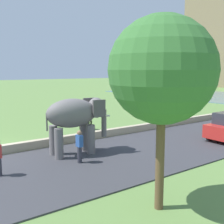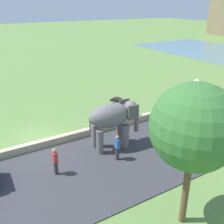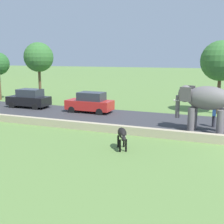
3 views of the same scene
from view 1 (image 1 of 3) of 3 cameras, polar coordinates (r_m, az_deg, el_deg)
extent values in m
cube|color=tan|center=(26.36, 18.24, -1.09)|extent=(0.40, 110.00, 0.52)
cube|color=slate|center=(52.17, 18.36, 3.22)|extent=(36.00, 18.00, 0.08)
ellipsoid|color=slate|center=(14.78, -8.09, -0.22)|extent=(1.67, 2.83, 1.50)
cylinder|color=slate|center=(15.78, -5.59, -4.94)|extent=(0.44, 0.44, 1.60)
cylinder|color=slate|center=(15.04, -4.26, -5.60)|extent=(0.44, 0.44, 1.60)
cylinder|color=slate|center=(15.16, -11.67, -5.64)|extent=(0.44, 0.44, 1.60)
cylinder|color=slate|center=(14.39, -10.60, -6.37)|extent=(0.44, 0.44, 1.60)
ellipsoid|color=slate|center=(15.33, -3.19, 0.87)|extent=(1.09, 1.00, 1.10)
cube|color=#504C4C|center=(15.81, -4.61, 1.22)|extent=(0.19, 0.71, 0.90)
cube|color=#504C4C|center=(14.74, -2.61, 0.71)|extent=(0.19, 0.71, 0.90)
cylinder|color=slate|center=(15.69, -1.62, -2.22)|extent=(0.28, 0.28, 1.50)
cone|color=silver|center=(15.77, -2.23, -0.51)|extent=(0.18, 0.57, 0.17)
cone|color=silver|center=(15.39, -1.46, -0.73)|extent=(0.18, 0.57, 0.17)
cylinder|color=#504C4C|center=(14.41, -12.95, -1.99)|extent=(0.08, 0.08, 0.90)
cylinder|color=#33333D|center=(13.74, -6.50, -8.62)|extent=(0.22, 0.22, 0.85)
cube|color=#2D569E|center=(13.55, -6.55, -5.77)|extent=(0.36, 0.22, 0.56)
sphere|color=#997051|center=(13.46, -6.58, -4.16)|extent=(0.22, 0.22, 0.22)
cylinder|color=black|center=(19.08, 18.99, -4.55)|extent=(0.18, 0.60, 0.60)
ellipsoid|color=silver|center=(28.15, 12.32, 1.05)|extent=(1.17, 0.93, 0.50)
cylinder|color=#595753|center=(28.54, 11.75, 0.00)|extent=(0.10, 0.10, 0.65)
cylinder|color=#595753|center=(28.63, 12.34, 0.01)|extent=(0.10, 0.10, 0.65)
cylinder|color=#595753|center=(27.81, 12.22, -0.23)|extent=(0.10, 0.10, 0.65)
cylinder|color=#595753|center=(27.91, 12.82, -0.22)|extent=(0.10, 0.10, 0.65)
ellipsoid|color=silver|center=(28.76, 11.93, 0.91)|extent=(0.47, 0.41, 0.26)
cone|color=beige|center=(28.71, 11.77, 1.25)|extent=(0.04, 0.04, 0.12)
cone|color=beige|center=(28.77, 12.11, 1.25)|extent=(0.04, 0.04, 0.12)
cylinder|color=#595753|center=(27.66, 12.65, 0.49)|extent=(0.04, 0.04, 0.45)
ellipsoid|color=black|center=(21.32, -5.35, -1.14)|extent=(1.18, 0.90, 0.50)
cylinder|color=black|center=(21.50, -6.42, -2.63)|extent=(0.10, 0.10, 0.65)
cylinder|color=black|center=(21.75, -5.98, -2.50)|extent=(0.10, 0.10, 0.65)
cylinder|color=black|center=(21.09, -4.66, -2.82)|extent=(0.10, 0.10, 0.65)
cylinder|color=black|center=(21.35, -4.23, -2.68)|extent=(0.10, 0.10, 0.65)
ellipsoid|color=black|center=(21.68, -6.77, -1.40)|extent=(0.47, 0.40, 0.26)
cone|color=beige|center=(21.58, -6.90, -0.99)|extent=(0.04, 0.04, 0.12)
cone|color=beige|center=(21.72, -6.64, -0.92)|extent=(0.04, 0.04, 0.12)
cylinder|color=black|center=(21.07, -4.10, -1.79)|extent=(0.04, 0.04, 0.45)
cylinder|color=brown|center=(9.24, 9.59, -9.37)|extent=(0.28, 0.28, 3.29)
sphere|color=#387033|center=(8.80, 10.05, 8.31)|extent=(3.32, 3.32, 3.32)
camera|label=2|loc=(4.23, -131.51, 76.32)|focal=41.85mm
camera|label=3|loc=(32.22, -25.73, 8.28)|focal=45.93mm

